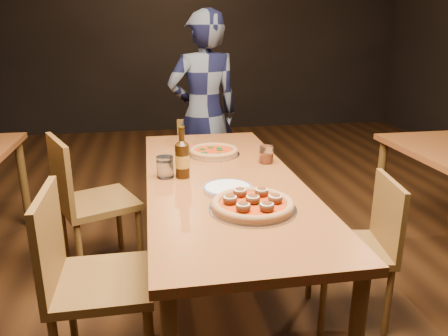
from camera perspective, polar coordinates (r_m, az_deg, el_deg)
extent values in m
plane|color=black|center=(2.68, -0.19, -16.60)|extent=(9.00, 9.00, 0.00)
plane|color=black|center=(6.69, -7.03, 17.66)|extent=(7.00, 0.00, 7.00)
cube|color=brown|center=(2.34, -0.21, -1.72)|extent=(0.80, 2.00, 0.04)
cylinder|color=brown|center=(3.33, -8.74, -2.76)|extent=(0.06, 0.06, 0.71)
cylinder|color=brown|center=(3.40, 2.79, -2.09)|extent=(0.06, 0.06, 0.71)
cylinder|color=brown|center=(3.74, -24.67, -1.88)|extent=(0.06, 0.06, 0.71)
cylinder|color=brown|center=(3.58, 19.66, -2.09)|extent=(0.06, 0.06, 0.71)
cylinder|color=#B7B7BF|center=(1.94, 3.75, -5.35)|extent=(0.39, 0.39, 0.01)
cylinder|color=#AE8548|center=(1.93, 3.76, -4.98)|extent=(0.36, 0.36, 0.02)
torus|color=#AE8548|center=(1.93, 3.77, -4.70)|extent=(0.37, 0.37, 0.04)
cylinder|color=#BB350B|center=(1.93, 3.77, -4.64)|extent=(0.29, 0.29, 0.00)
cylinder|color=#B7B7BF|center=(2.76, -1.35, 1.82)|extent=(0.33, 0.33, 0.01)
cylinder|color=#AE8548|center=(2.75, -1.35, 2.08)|extent=(0.30, 0.30, 0.02)
torus|color=#AE8548|center=(2.75, -1.35, 2.27)|extent=(0.31, 0.31, 0.03)
cylinder|color=#BB350B|center=(2.75, -1.35, 2.31)|extent=(0.23, 0.23, 0.00)
cylinder|color=white|center=(2.14, 0.49, -2.74)|extent=(0.24, 0.24, 0.02)
cylinder|color=black|center=(2.32, -5.45, 0.89)|extent=(0.07, 0.07, 0.18)
cylinder|color=black|center=(2.29, -5.55, 4.15)|extent=(0.03, 0.03, 0.09)
cylinder|color=gold|center=(2.32, -5.45, 0.89)|extent=(0.08, 0.08, 0.07)
cylinder|color=white|center=(2.35, -7.70, 0.13)|extent=(0.09, 0.09, 0.11)
cylinder|color=#8F3610|center=(2.59, 5.54, 1.76)|extent=(0.08, 0.08, 0.10)
imported|color=black|center=(3.62, -2.63, 6.95)|extent=(0.67, 0.50, 1.66)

